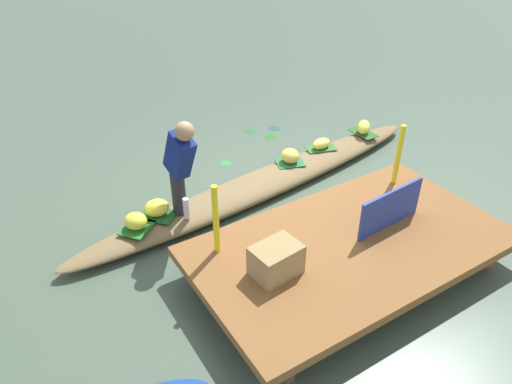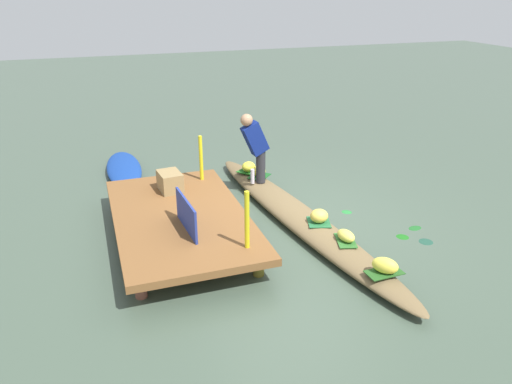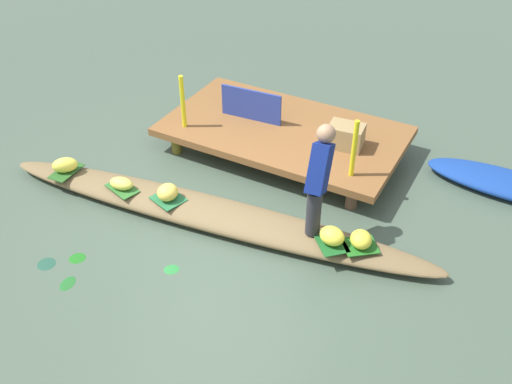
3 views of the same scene
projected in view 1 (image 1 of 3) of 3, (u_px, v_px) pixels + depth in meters
The scene contains 23 objects.
canal_water at pixel (265, 190), 6.32m from camera, with size 40.00×40.00×0.00m, color #425344.
dock_platform at pixel (351, 246), 4.85m from camera, with size 3.20×1.80×0.37m.
vendor_boat at pixel (265, 183), 6.26m from camera, with size 5.50×0.60×0.21m, color brown.
leaf_mat_0 at pixel (290, 162), 6.50m from camera, with size 0.36×0.31×0.01m, color #24673A.
banana_bunch_0 at pixel (290, 156), 6.45m from camera, with size 0.26×0.24×0.20m, color #F0CE4F.
leaf_mat_1 at pixel (321, 148), 6.84m from camera, with size 0.42×0.23×0.01m, color #2D6729.
banana_bunch_1 at pixel (321, 144), 6.80m from camera, with size 0.30×0.18×0.15m, color #E7DB54.
leaf_mat_2 at pixel (158, 215), 5.47m from camera, with size 0.39×0.29×0.01m, color #195522.
banana_bunch_2 at pixel (157, 208), 5.42m from camera, with size 0.28×0.22×0.20m, color yellow.
leaf_mat_3 at pixel (363, 133), 7.25m from camera, with size 0.44×0.24×0.01m, color #25541F.
banana_bunch_3 at pixel (364, 127), 7.20m from camera, with size 0.31×0.18×0.19m, color #F9E54B.
leaf_mat_4 at pixel (137, 228), 5.27m from camera, with size 0.36×0.30×0.01m, color #21651E.
banana_bunch_4 at pixel (136, 221), 5.22m from camera, with size 0.25×0.23×0.18m, color yellow.
vendor_person at pixel (180, 162), 5.10m from camera, with size 0.23×0.49×1.21m.
water_bottle at pixel (186, 208), 5.37m from camera, with size 0.07×0.07×0.25m, color silver.
market_banner at pixel (391, 209), 4.92m from camera, with size 0.88×0.03×0.44m, color navy.
railing_post_west at pixel (399, 155), 5.58m from camera, with size 0.06×0.06×0.74m, color yellow.
railing_post_east at pixel (216, 219), 4.52m from camera, with size 0.06×0.06×0.74m, color yellow.
produce_crate at pixel (276, 260), 4.36m from camera, with size 0.44×0.32×0.30m, color #94794C.
drifting_plant_0 at pixel (250, 132), 7.77m from camera, with size 0.22×0.14×0.01m, color #1E5D24.
drifting_plant_1 at pixel (226, 163), 6.91m from camera, with size 0.17×0.15×0.01m, color #277B35.
drifting_plant_2 at pixel (270, 137), 7.61m from camera, with size 0.17×0.18×0.01m, color #1B651A.
drifting_plant_3 at pixel (275, 128), 7.87m from camera, with size 0.20×0.20×0.01m, color #1F4837.
Camera 1 is at (2.91, 4.45, 3.42)m, focal length 33.73 mm.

